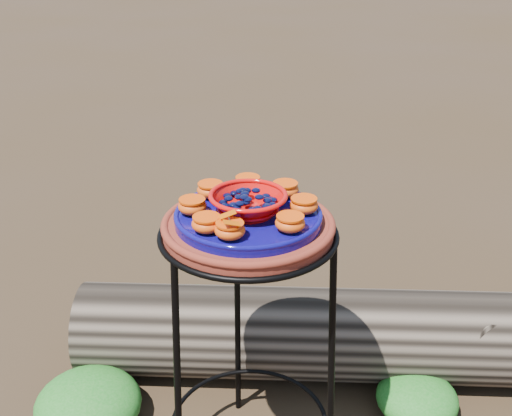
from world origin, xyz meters
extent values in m
cylinder|color=maroon|center=(0.00, 0.00, 0.72)|extent=(0.38, 0.38, 0.03)
cylinder|color=#06013A|center=(0.00, 0.00, 0.74)|extent=(0.32, 0.32, 0.02)
ellipsoid|color=#C93600|center=(-0.05, -0.11, 0.77)|extent=(0.06, 0.06, 0.03)
ellipsoid|color=#C93600|center=(0.07, -0.10, 0.77)|extent=(0.06, 0.06, 0.03)
ellipsoid|color=#C93600|center=(0.12, -0.02, 0.77)|extent=(0.06, 0.06, 0.03)
ellipsoid|color=#C93600|center=(0.10, 0.07, 0.77)|extent=(0.06, 0.06, 0.03)
ellipsoid|color=#C93600|center=(0.02, 0.12, 0.77)|extent=(0.06, 0.06, 0.03)
ellipsoid|color=#C93600|center=(-0.07, 0.10, 0.77)|extent=(0.06, 0.06, 0.03)
ellipsoid|color=#C93600|center=(-0.12, 0.02, 0.77)|extent=(0.06, 0.06, 0.03)
ellipsoid|color=#C93600|center=(-0.10, -0.07, 0.77)|extent=(0.06, 0.06, 0.03)
ellipsoid|color=#145F14|center=(-0.43, 0.22, 0.08)|extent=(0.30, 0.30, 0.15)
ellipsoid|color=#145F14|center=(0.51, 0.11, 0.06)|extent=(0.24, 0.24, 0.12)
ellipsoid|color=#145F14|center=(-0.11, 0.61, 0.08)|extent=(0.32, 0.32, 0.16)
camera|label=1|loc=(-0.19, -1.25, 1.36)|focal=45.00mm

